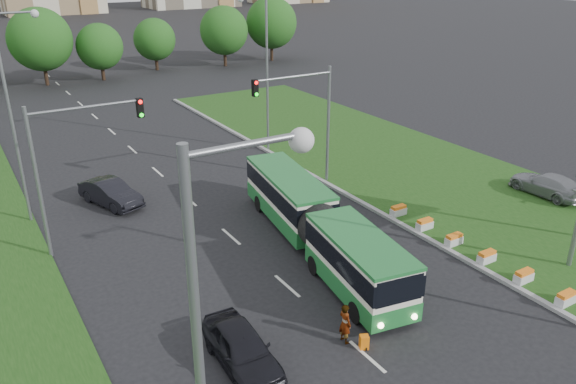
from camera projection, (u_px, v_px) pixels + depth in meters
ground at (338, 269)px, 28.21m from camera, size 360.00×360.00×0.00m
grass_median at (417, 171)px, 40.74m from camera, size 14.00×60.00×0.15m
median_kerb at (340, 191)px, 37.37m from camera, size 0.30×60.00×0.18m
lane_markings at (149, 164)px, 42.42m from camera, size 0.20×100.00×0.01m
flower_planters at (470, 248)px, 29.32m from camera, size 1.10×11.50×0.60m
traffic_mast_median at (308, 110)px, 36.28m from camera, size 5.76×0.32×8.00m
traffic_mast_left at (68, 154)px, 28.15m from camera, size 5.76×0.32×8.00m
street_lamps at (196, 117)px, 32.25m from camera, size 36.00×60.00×12.00m
tree_line at (153, 38)px, 74.39m from camera, size 120.00×8.00×9.00m
articulated_bus at (315, 224)px, 29.32m from camera, size 2.44×15.67×2.58m
car_left_near at (242, 348)px, 21.30m from camera, size 2.08×4.69×1.57m
car_left_far at (111, 193)px, 35.22m from camera, size 3.17×5.06×1.58m
car_median at (547, 184)px, 36.34m from camera, size 2.07×4.98×1.44m
pedestrian at (345, 323)px, 22.58m from camera, size 0.44×0.65×1.76m
shopping_trolley at (364, 342)px, 22.39m from camera, size 0.35×0.37×0.60m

